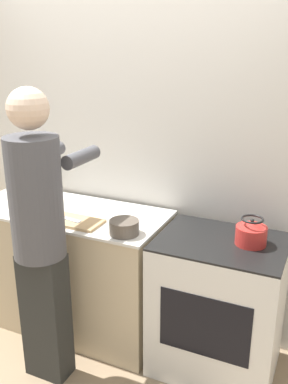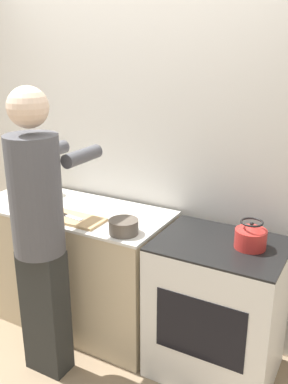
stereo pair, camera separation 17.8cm
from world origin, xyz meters
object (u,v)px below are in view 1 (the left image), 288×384
bowl_prep (124,227)px  canister_jar (39,186)px  cutting_board (73,221)px  oven (217,306)px  knife (66,218)px  kettle (251,233)px  person (40,229)px

bowl_prep → canister_jar: size_ratio=1.11×
cutting_board → canister_jar: 0.60m
oven → canister_jar: canister_jar is taller
oven → canister_jar: bearing=174.0°
knife → canister_jar: bearing=153.8°
oven → knife: knife is taller
kettle → cutting_board: bearing=-170.3°
cutting_board → oven: bearing=9.8°
knife → canister_jar: canister_jar is taller
cutting_board → bowl_prep: 0.38m
person → cutting_board: size_ratio=4.71×
person → knife: 0.34m
oven → bowl_prep: (-0.55, -0.18, 0.50)m
person → cutting_board: 0.34m
oven → canister_jar: 1.55m
oven → kettle: kettle is taller
oven → cutting_board: size_ratio=2.35×
oven → bowl_prep: size_ratio=4.95×
cutting_board → canister_jar: bearing=148.5°
person → kettle: person is taller
kettle → bowl_prep: 0.75m
kettle → person: bearing=-154.7°
knife → kettle: size_ratio=1.24×
oven → knife: 1.11m
oven → knife: (-0.99, -0.16, 0.48)m
knife → bowl_prep: (0.43, -0.02, 0.02)m
person → kettle: 1.21m
knife → kettle: bearing=17.8°
bowl_prep → cutting_board: bearing=177.1°
kettle → canister_jar: bearing=175.6°
cutting_board → bowl_prep: size_ratio=2.11×
oven → kettle: bearing=9.1°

